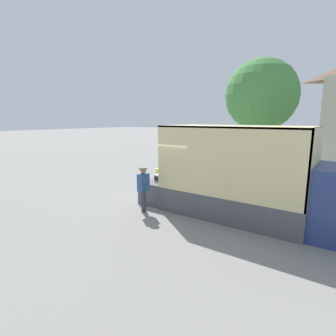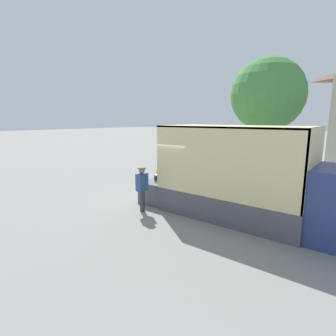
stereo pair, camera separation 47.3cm
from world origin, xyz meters
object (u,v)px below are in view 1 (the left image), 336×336
object	(u,v)px
box_truck	(276,197)
street_tree	(261,95)
portable_generator	(171,173)
orange_bucket	(159,173)
microwave	(161,178)
worker_person	(143,185)

from	to	relation	value
box_truck	street_tree	size ratio (longest dim) A/B	0.97
box_truck	portable_generator	size ratio (longest dim) A/B	10.35
box_truck	orange_bucket	size ratio (longest dim) A/B	16.75
portable_generator	street_tree	size ratio (longest dim) A/B	0.09
microwave	street_tree	distance (m)	9.91
orange_bucket	portable_generator	bearing A→B (deg)	46.77
box_truck	street_tree	world-z (taller)	street_tree
box_truck	street_tree	bearing A→B (deg)	110.65
box_truck	microwave	xyz separation A→B (m)	(-4.42, -0.40, 0.13)
box_truck	worker_person	bearing A→B (deg)	-158.07
microwave	orange_bucket	world-z (taller)	orange_bucket
box_truck	worker_person	world-z (taller)	box_truck
worker_person	microwave	bearing A→B (deg)	98.10
worker_person	street_tree	distance (m)	11.10
portable_generator	worker_person	world-z (taller)	worker_person
portable_generator	orange_bucket	world-z (taller)	portable_generator
street_tree	microwave	bearing A→B (deg)	-97.32
microwave	worker_person	distance (m)	1.32
box_truck	microwave	bearing A→B (deg)	-174.82
microwave	orange_bucket	distance (m)	0.63
orange_bucket	street_tree	xyz separation A→B (m)	(1.59, 8.60, 3.79)
street_tree	orange_bucket	bearing A→B (deg)	-100.48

